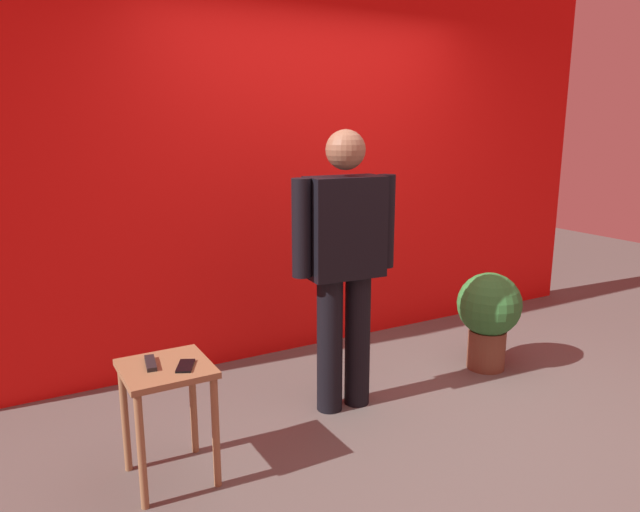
# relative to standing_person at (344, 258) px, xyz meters

# --- Properties ---
(ground_plane) EXTENTS (12.00, 12.00, 0.00)m
(ground_plane) POSITION_rel_standing_person_xyz_m (0.35, -0.47, -0.93)
(ground_plane) COLOR #59544F
(back_wall_red) EXTENTS (5.39, 0.12, 3.04)m
(back_wall_red) POSITION_rel_standing_person_xyz_m (0.35, 1.04, 0.59)
(back_wall_red) COLOR red
(back_wall_red) RESTS_ON ground_plane
(standing_person) EXTENTS (0.66, 0.25, 1.65)m
(standing_person) POSITION_rel_standing_person_xyz_m (0.00, 0.00, 0.00)
(standing_person) COLOR black
(standing_person) RESTS_ON ground_plane
(side_table) EXTENTS (0.40, 0.40, 0.58)m
(side_table) POSITION_rel_standing_person_xyz_m (-1.12, -0.23, -0.47)
(side_table) COLOR olive
(side_table) RESTS_ON ground_plane
(cell_phone) EXTENTS (0.13, 0.16, 0.01)m
(cell_phone) POSITION_rel_standing_person_xyz_m (-1.04, -0.29, -0.34)
(cell_phone) COLOR black
(cell_phone) RESTS_ON side_table
(tv_remote) EXTENTS (0.07, 0.17, 0.02)m
(tv_remote) POSITION_rel_standing_person_xyz_m (-1.18, -0.19, -0.33)
(tv_remote) COLOR black
(tv_remote) RESTS_ON side_table
(potted_plant) EXTENTS (0.44, 0.44, 0.69)m
(potted_plant) POSITION_rel_standing_person_xyz_m (1.17, -0.01, -0.52)
(potted_plant) COLOR brown
(potted_plant) RESTS_ON ground_plane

